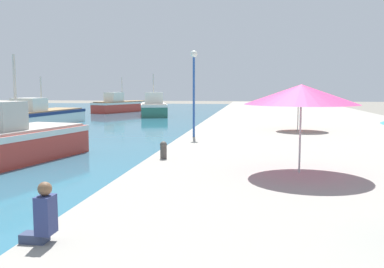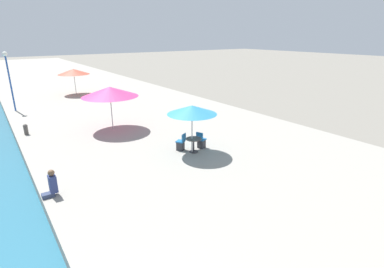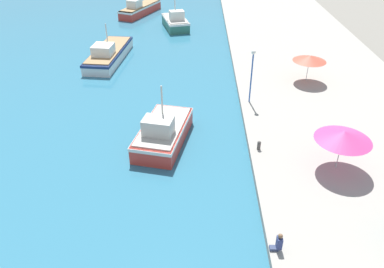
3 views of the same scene
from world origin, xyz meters
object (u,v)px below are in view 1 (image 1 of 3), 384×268
(person_at_quay, at_px, (43,216))
(mooring_bollard, at_px, (163,149))
(fishing_boat_mid, at_px, (41,116))
(cafe_umbrella_striped, at_px, (299,94))
(fishing_boat_near, at_px, (15,140))
(cafe_umbrella_white, at_px, (301,94))
(fishing_boat_far, at_px, (154,108))
(fishing_boat_distant, at_px, (121,105))
(lamppost, at_px, (194,79))

(person_at_quay, height_order, mooring_bollard, person_at_quay)
(fishing_boat_mid, xyz_separation_m, cafe_umbrella_striped, (20.06, -6.09, 1.93))
(cafe_umbrella_striped, relative_size, mooring_bollard, 4.66)
(fishing_boat_near, relative_size, cafe_umbrella_white, 1.99)
(fishing_boat_near, distance_m, mooring_bollard, 6.87)
(fishing_boat_near, relative_size, fishing_boat_mid, 0.70)
(fishing_boat_near, relative_size, fishing_boat_far, 1.05)
(mooring_bollard, bearing_deg, fishing_boat_distant, 109.88)
(person_at_quay, relative_size, lamppost, 0.23)
(fishing_boat_near, bearing_deg, cafe_umbrella_white, -4.97)
(fishing_boat_distant, bearing_deg, fishing_boat_mid, -69.66)
(fishing_boat_mid, height_order, person_at_quay, fishing_boat_mid)
(fishing_boat_far, xyz_separation_m, cafe_umbrella_white, (12.19, -31.79, 1.99))
(fishing_boat_mid, distance_m, fishing_boat_distant, 19.34)
(mooring_bollard, bearing_deg, lamppost, 89.03)
(fishing_boat_far, distance_m, fishing_boat_distant, 9.23)
(cafe_umbrella_striped, bearing_deg, fishing_boat_far, 126.32)
(cafe_umbrella_striped, bearing_deg, fishing_boat_near, -141.40)
(fishing_boat_far, relative_size, fishing_boat_distant, 0.72)
(fishing_boat_mid, bearing_deg, cafe_umbrella_striped, -11.83)
(fishing_boat_near, xyz_separation_m, lamppost, (6.84, 5.75, 2.68))
(fishing_boat_distant, bearing_deg, fishing_boat_near, -56.91)
(fishing_boat_mid, distance_m, lamppost, 17.87)
(person_at_quay, bearing_deg, fishing_boat_mid, 117.80)
(fishing_boat_mid, height_order, fishing_boat_far, fishing_boat_far)
(cafe_umbrella_striped, distance_m, person_at_quay, 21.25)
(cafe_umbrella_white, height_order, mooring_bollard, cafe_umbrella_white)
(mooring_bollard, bearing_deg, cafe_umbrella_striped, 62.65)
(fishing_boat_far, bearing_deg, fishing_boat_mid, -133.63)
(fishing_boat_mid, height_order, mooring_bollard, fishing_boat_mid)
(fishing_boat_near, xyz_separation_m, fishing_boat_far, (-0.77, 28.43, 0.01))
(cafe_umbrella_white, xyz_separation_m, cafe_umbrella_striped, (1.26, 13.50, -0.16))
(fishing_boat_mid, height_order, cafe_umbrella_striped, fishing_boat_mid)
(fishing_boat_mid, height_order, lamppost, lamppost)
(cafe_umbrella_white, bearing_deg, cafe_umbrella_striped, 84.68)
(fishing_boat_near, relative_size, cafe_umbrella_striped, 2.26)
(lamppost, bearing_deg, fishing_boat_mid, 143.63)
(fishing_boat_far, relative_size, person_at_quay, 6.22)
(fishing_boat_mid, relative_size, cafe_umbrella_striped, 3.23)
(fishing_boat_near, distance_m, cafe_umbrella_striped, 16.34)
(cafe_umbrella_white, xyz_separation_m, mooring_bollard, (-4.71, 1.97, -2.07))
(fishing_boat_distant, xyz_separation_m, person_at_quay, (13.16, -45.67, 0.07))
(fishing_boat_mid, bearing_deg, fishing_boat_near, -60.50)
(cafe_umbrella_white, relative_size, cafe_umbrella_striped, 1.14)
(fishing_boat_far, bearing_deg, person_at_quay, -94.51)
(fishing_boat_near, distance_m, fishing_boat_far, 28.44)
(fishing_boat_near, bearing_deg, mooring_bollard, -0.30)
(fishing_boat_near, bearing_deg, fishing_boat_distant, 112.04)
(cafe_umbrella_white, height_order, lamppost, lamppost)
(cafe_umbrella_white, height_order, person_at_quay, cafe_umbrella_white)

